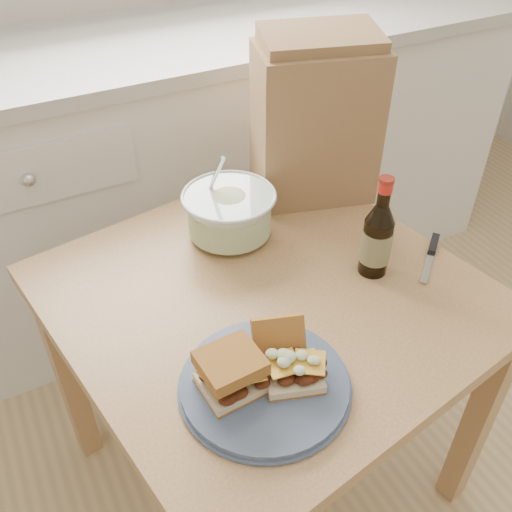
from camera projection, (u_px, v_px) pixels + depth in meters
name	position (u px, v px, depth m)	size (l,w,h in m)	color
cabinet_run	(179.00, 171.00, 1.99)	(2.50, 0.64, 0.94)	white
dining_table	(266.00, 324.00, 1.26)	(0.95, 0.95, 0.69)	tan
plate	(265.00, 384.00, 1.00)	(0.30, 0.30, 0.02)	#485775
sandwich_left	(231.00, 372.00, 0.96)	(0.11, 0.10, 0.08)	beige
sandwich_right	(288.00, 359.00, 0.99)	(0.12, 0.16, 0.08)	beige
coleslaw_bowl	(229.00, 215.00, 1.32)	(0.22, 0.22, 0.22)	silver
beer_bottle	(377.00, 238.00, 1.19)	(0.07, 0.07, 0.23)	black
knife	(432.00, 250.00, 1.30)	(0.15, 0.13, 0.01)	silver
paper_bag	(315.00, 124.00, 1.38)	(0.29, 0.19, 0.38)	#99734A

